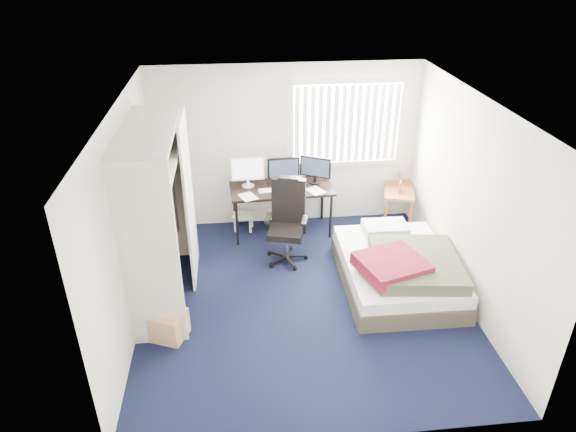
% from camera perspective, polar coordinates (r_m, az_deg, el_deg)
% --- Properties ---
extents(ground, '(4.20, 4.20, 0.00)m').
position_cam_1_polar(ground, '(6.60, 1.72, -9.12)').
color(ground, black).
rests_on(ground, ground).
extents(room_shell, '(4.20, 4.20, 4.20)m').
position_cam_1_polar(room_shell, '(5.80, 1.93, 2.79)').
color(room_shell, silver).
rests_on(room_shell, ground).
extents(window_assembly, '(1.72, 0.09, 1.32)m').
position_cam_1_polar(window_assembly, '(7.79, 6.52, 10.15)').
color(window_assembly, white).
rests_on(window_assembly, ground).
extents(closet, '(0.64, 1.84, 2.22)m').
position_cam_1_polar(closet, '(6.13, -14.12, 1.73)').
color(closet, beige).
rests_on(closet, ground).
extents(desk, '(1.56, 0.79, 1.21)m').
position_cam_1_polar(desk, '(7.68, -0.74, 3.48)').
color(desk, black).
rests_on(desk, ground).
extents(office_chair, '(0.69, 0.69, 1.19)m').
position_cam_1_polar(office_chair, '(7.14, -0.10, -1.48)').
color(office_chair, black).
rests_on(office_chair, ground).
extents(footstool, '(0.36, 0.31, 0.26)m').
position_cam_1_polar(footstool, '(8.00, -4.99, -0.20)').
color(footstool, white).
rests_on(footstool, ground).
extents(nightstand, '(0.67, 0.98, 0.79)m').
position_cam_1_polar(nightstand, '(8.23, 12.20, 2.76)').
color(nightstand, brown).
rests_on(nightstand, ground).
extents(bed, '(1.44, 1.87, 0.62)m').
position_cam_1_polar(bed, '(6.81, 12.22, -5.73)').
color(bed, '#413B2E').
rests_on(bed, ground).
extents(pine_box, '(0.53, 0.48, 0.33)m').
position_cam_1_polar(pine_box, '(6.11, -13.43, -11.63)').
color(pine_box, tan).
rests_on(pine_box, ground).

